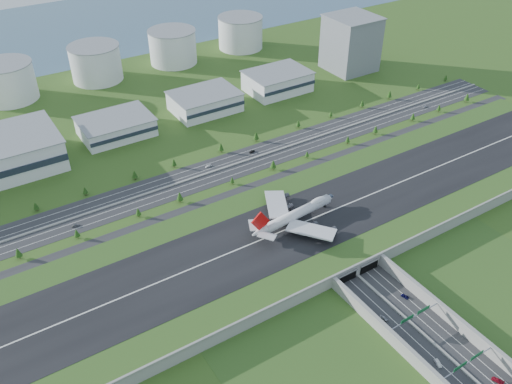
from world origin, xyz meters
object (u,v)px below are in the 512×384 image
boeing_747 (295,215)px  car_5 (252,152)px  car_6 (425,107)px  car_2 (405,296)px  office_tower (351,44)px  car_7 (208,166)px  car_3 (498,380)px  car_0 (384,318)px  car_1 (438,363)px  fuel_tank_a (8,82)px  car_4 (75,225)px

boeing_747 → car_5: size_ratio=14.24×
boeing_747 → car_6: size_ratio=13.74×
boeing_747 → car_2: 84.53m
car_5 → car_6: 179.55m
office_tower → car_7: (-218.39, -91.65, -26.68)m
car_2 → car_7: bearing=-94.8°
car_2 → car_5: car_5 is taller
boeing_747 → car_5: (29.38, 99.89, -13.20)m
car_3 → car_0: bearing=-92.0°
car_1 → car_3: (16.88, -22.50, -0.00)m
car_2 → car_6: size_ratio=0.94×
office_tower → car_2: (-188.83, -272.82, -26.72)m
fuel_tank_a → car_3: (128.98, -452.26, -16.53)m
car_4 → car_6: 328.20m
boeing_747 → car_2: bearing=-82.0°
fuel_tank_a → car_1: 444.44m
fuel_tank_a → car_4: size_ratio=10.22×
car_0 → office_tower: bearing=41.8°
office_tower → car_1: office_tower is taller
fuel_tank_a → car_0: 408.92m
car_0 → car_4: 206.20m
car_3 → car_2: bearing=-112.2°
fuel_tank_a → car_6: bearing=-35.0°
car_0 → car_1: (2.39, -36.17, 0.00)m
car_6 → car_7: car_6 is taller
car_1 → car_6: size_ratio=1.01×
office_tower → car_0: (-210.30, -278.59, -26.53)m
car_0 → car_6: size_ratio=0.98×
car_1 → car_7: size_ratio=1.07×
car_7 → car_1: bearing=1.6°
car_2 → car_0: bearing=0.9°
car_1 → fuel_tank_a: bearing=123.8°
fuel_tank_a → boeing_747: size_ratio=0.71×
car_2 → car_6: bearing=-153.2°
boeing_747 → car_1: (-0.04, -123.20, -13.16)m
car_1 → car_7: 223.35m
car_5 → car_6: bearing=76.5°
car_1 → car_7: car_1 is taller
boeing_747 → car_2: (19.03, -81.27, -13.35)m
car_0 → car_3: 61.76m
car_6 → car_7: 219.31m
boeing_747 → car_0: 88.06m
car_4 → car_7: bearing=-72.2°
boeing_747 → car_2: size_ratio=14.64×
fuel_tank_a → boeing_747: 326.44m
car_3 → car_7: bearing=-103.9°
car_1 → car_5: car_1 is taller
fuel_tank_a → car_7: 230.88m
fuel_tank_a → car_3: fuel_tank_a is taller
car_5 → car_6: size_ratio=0.96×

